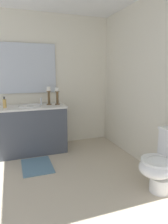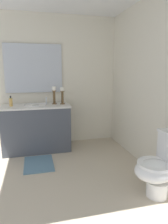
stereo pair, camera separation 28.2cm
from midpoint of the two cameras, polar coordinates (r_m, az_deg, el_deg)
name	(u,v)px [view 2 (the right image)]	position (r m, az deg, el deg)	size (l,w,h in m)	color
floor	(56,173)	(3.00, -5.07, -16.96)	(2.57, 2.73, 0.02)	beige
wall_back	(147,85)	(3.16, 19.95, 7.32)	(2.57, 0.04, 2.45)	silver
wall_left	(47,81)	(3.92, -8.45, 8.53)	(0.04, 2.73, 2.45)	silver
vanity_cabinet	(37,128)	(3.71, -11.15, -4.41)	(0.58, 1.20, 0.83)	#474C56
sink_basin	(36,107)	(3.63, -11.36, 1.29)	(0.40, 0.40, 0.24)	white
mirror	(34,69)	(3.86, -12.00, 11.94)	(0.02, 1.03, 0.88)	silver
candle_holder_tall	(62,95)	(3.67, -3.96, 4.73)	(0.09, 0.09, 0.31)	brown
candle_holder_short	(54,95)	(3.68, -6.29, 4.84)	(0.09, 0.09, 0.32)	brown
soap_bottle	(11,102)	(3.60, -17.92, 2.69)	(0.06, 0.06, 0.18)	#E5B259
toilet	(160,166)	(2.54, 23.83, -13.93)	(0.39, 0.54, 0.75)	white
bath_mat	(39,164)	(3.27, -10.22, -14.24)	(0.60, 0.44, 0.02)	slate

